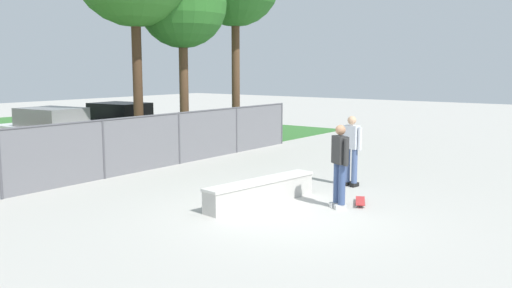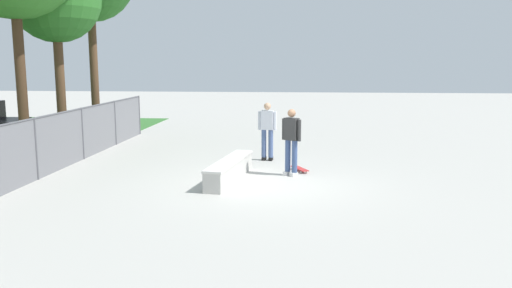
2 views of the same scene
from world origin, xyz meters
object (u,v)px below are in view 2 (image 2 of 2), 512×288
skateboard (300,169)px  bystander (267,129)px  skateboarder (291,139)px  concrete_ledge (230,170)px

skateboard → bystander: (1.54, 1.03, 0.94)m
skateboarder → skateboard: size_ratio=2.26×
skateboard → skateboarder: bearing=157.3°
concrete_ledge → skateboard: 2.23m
skateboarder → bystander: size_ratio=1.00×
skateboard → bystander: 2.07m
skateboarder → concrete_ledge: bearing=113.5°
bystander → skateboarder: bearing=-159.5°
concrete_ledge → bystander: 3.01m
concrete_ledge → skateboarder: size_ratio=1.72×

